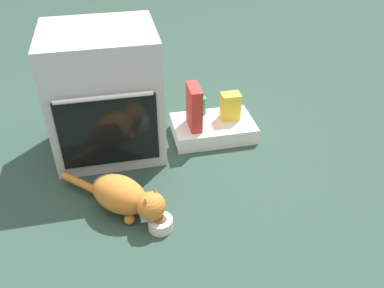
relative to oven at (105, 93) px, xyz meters
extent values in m
plane|color=#284238|center=(0.08, -0.38, -0.38)|extent=(8.00, 8.00, 0.00)
cube|color=#B7BABF|center=(0.00, 0.00, 0.00)|extent=(0.63, 0.54, 0.76)
cube|color=black|center=(0.00, -0.28, -0.09)|extent=(0.54, 0.01, 0.42)
cylinder|color=silver|center=(0.00, -0.30, 0.14)|extent=(0.51, 0.02, 0.02)
cube|color=white|center=(0.66, -0.01, -0.33)|extent=(0.52, 0.33, 0.10)
cylinder|color=white|center=(0.20, -0.76, -0.35)|extent=(0.12, 0.12, 0.06)
sphere|color=brown|center=(0.20, -0.76, -0.33)|extent=(0.07, 0.07, 0.07)
ellipsoid|color=#C6752D|center=(0.02, -0.59, -0.27)|extent=(0.37, 0.36, 0.19)
sphere|color=#C6752D|center=(0.16, -0.73, -0.26)|extent=(0.14, 0.14, 0.14)
cone|color=#C6752D|center=(0.19, -0.70, -0.20)|extent=(0.05, 0.05, 0.06)
cone|color=#C6752D|center=(0.14, -0.76, -0.20)|extent=(0.05, 0.05, 0.06)
cylinder|color=#C6752D|center=(-0.18, -0.41, -0.32)|extent=(0.23, 0.22, 0.05)
sphere|color=#C6752D|center=(0.12, -0.62, -0.35)|extent=(0.05, 0.05, 0.05)
sphere|color=#C6752D|center=(0.05, -0.70, -0.35)|extent=(0.05, 0.05, 0.05)
cube|color=#B72D28|center=(0.53, -0.04, -0.14)|extent=(0.07, 0.18, 0.28)
cube|color=yellow|center=(0.78, 0.01, -0.19)|extent=(0.12, 0.09, 0.18)
cylinder|color=green|center=(0.61, 0.10, -0.22)|extent=(0.07, 0.07, 0.12)
camera|label=1|loc=(0.06, -2.17, 1.14)|focal=37.89mm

